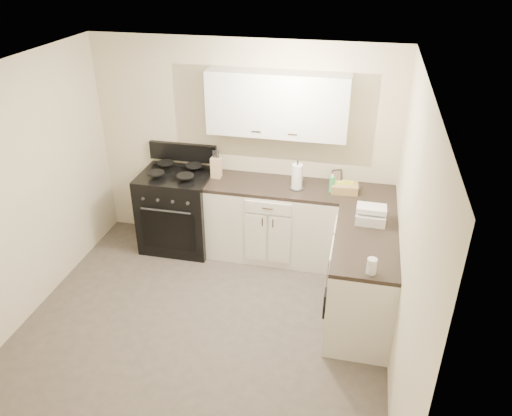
% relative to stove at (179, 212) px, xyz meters
% --- Properties ---
extents(floor, '(3.60, 3.60, 0.00)m').
position_rel_stove_xyz_m(floor, '(0.75, -1.48, -0.46)').
color(floor, '#473F38').
rests_on(floor, ground).
extents(ceiling, '(3.60, 3.60, 0.00)m').
position_rel_stove_xyz_m(ceiling, '(0.75, -1.48, 2.04)').
color(ceiling, white).
rests_on(ceiling, wall_back).
extents(wall_back, '(3.60, 0.00, 3.60)m').
position_rel_stove_xyz_m(wall_back, '(0.75, 0.32, 0.79)').
color(wall_back, beige).
rests_on(wall_back, ground).
extents(wall_right, '(0.00, 3.60, 3.60)m').
position_rel_stove_xyz_m(wall_right, '(2.55, -1.48, 0.79)').
color(wall_right, beige).
rests_on(wall_right, ground).
extents(wall_left, '(0.00, 3.60, 3.60)m').
position_rel_stove_xyz_m(wall_left, '(-1.05, -1.48, 0.79)').
color(wall_left, beige).
rests_on(wall_left, ground).
extents(wall_front, '(3.60, 0.00, 3.60)m').
position_rel_stove_xyz_m(wall_front, '(0.75, -3.28, 0.79)').
color(wall_front, beige).
rests_on(wall_front, ground).
extents(base_cabinets_back, '(1.55, 0.60, 0.90)m').
position_rel_stove_xyz_m(base_cabinets_back, '(1.18, 0.02, -0.01)').
color(base_cabinets_back, silver).
rests_on(base_cabinets_back, floor).
extents(base_cabinets_right, '(0.60, 1.90, 0.90)m').
position_rel_stove_xyz_m(base_cabinets_right, '(2.25, -0.63, -0.01)').
color(base_cabinets_right, silver).
rests_on(base_cabinets_right, floor).
extents(countertop_back, '(1.55, 0.60, 0.04)m').
position_rel_stove_xyz_m(countertop_back, '(1.18, 0.02, 0.46)').
color(countertop_back, black).
rests_on(countertop_back, base_cabinets_back).
extents(countertop_right, '(0.60, 1.90, 0.04)m').
position_rel_stove_xyz_m(countertop_right, '(2.25, -0.63, 0.46)').
color(countertop_right, black).
rests_on(countertop_right, base_cabinets_right).
extents(upper_cabinets, '(1.55, 0.30, 0.70)m').
position_rel_stove_xyz_m(upper_cabinets, '(1.18, 0.18, 1.38)').
color(upper_cabinets, silver).
rests_on(upper_cabinets, wall_back).
extents(stove, '(0.84, 0.72, 1.02)m').
position_rel_stove_xyz_m(stove, '(0.00, 0.00, 0.00)').
color(stove, black).
rests_on(stove, floor).
extents(knife_block, '(0.12, 0.10, 0.25)m').
position_rel_stove_xyz_m(knife_block, '(0.48, 0.08, 0.60)').
color(knife_block, tan).
rests_on(knife_block, countertop_back).
extents(paper_towel, '(0.16, 0.16, 0.29)m').
position_rel_stove_xyz_m(paper_towel, '(1.45, -0.01, 0.63)').
color(paper_towel, white).
rests_on(paper_towel, countertop_back).
extents(soap_bottle, '(0.08, 0.08, 0.19)m').
position_rel_stove_xyz_m(soap_bottle, '(1.84, -0.01, 0.57)').
color(soap_bottle, '#41A95C').
rests_on(soap_bottle, countertop_back).
extents(picture_frame, '(0.12, 0.07, 0.14)m').
position_rel_stove_xyz_m(picture_frame, '(1.87, 0.28, 0.55)').
color(picture_frame, black).
rests_on(picture_frame, countertop_back).
extents(wicker_basket, '(0.30, 0.21, 0.10)m').
position_rel_stove_xyz_m(wicker_basket, '(1.98, 0.01, 0.53)').
color(wicker_basket, '#A5814E').
rests_on(wicker_basket, countertop_right).
extents(countertop_grill, '(0.30, 0.28, 0.11)m').
position_rel_stove_xyz_m(countertop_grill, '(2.28, -0.58, 0.53)').
color(countertop_grill, white).
rests_on(countertop_grill, countertop_right).
extents(glass_jar, '(0.09, 0.09, 0.14)m').
position_rel_stove_xyz_m(glass_jar, '(2.30, -1.48, 0.55)').
color(glass_jar, silver).
rests_on(glass_jar, countertop_right).
extents(oven_mitt_near, '(0.02, 0.15, 0.26)m').
position_rel_stove_xyz_m(oven_mitt_near, '(1.93, -1.32, -0.03)').
color(oven_mitt_near, black).
rests_on(oven_mitt_near, base_cabinets_right).
extents(oven_mitt_far, '(0.02, 0.16, 0.28)m').
position_rel_stove_xyz_m(oven_mitt_far, '(1.93, -0.93, 0.06)').
color(oven_mitt_far, black).
rests_on(oven_mitt_far, base_cabinets_right).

